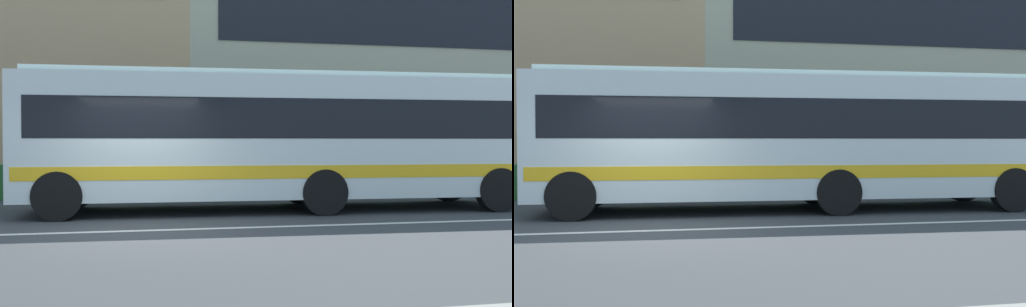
# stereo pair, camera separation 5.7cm
# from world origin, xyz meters

# --- Properties ---
(ground_plane) EXTENTS (160.00, 160.00, 0.00)m
(ground_plane) POSITION_xyz_m (0.00, 0.00, 0.00)
(ground_plane) COLOR #3A3C3F
(lane_centre_line) EXTENTS (60.00, 0.16, 0.01)m
(lane_centre_line) POSITION_xyz_m (0.00, 0.00, 0.00)
(lane_centre_line) COLOR silver
(lane_centre_line) RESTS_ON ground_plane
(hedge_row_far) EXTENTS (17.94, 1.10, 0.96)m
(hedge_row_far) POSITION_xyz_m (3.31, 6.45, 0.48)
(hedge_row_far) COLOR #2F6B30
(hedge_row_far) RESTS_ON ground_plane
(apartment_block_right) EXTENTS (25.28, 8.18, 10.99)m
(apartment_block_right) POSITION_xyz_m (14.32, 13.91, 5.50)
(apartment_block_right) COLOR #B4B294
(apartment_block_right) RESTS_ON ground_plane
(transit_bus) EXTENTS (11.71, 2.91, 3.15)m
(transit_bus) POSITION_xyz_m (3.27, 2.54, 1.74)
(transit_bus) COLOR silver
(transit_bus) RESTS_ON ground_plane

